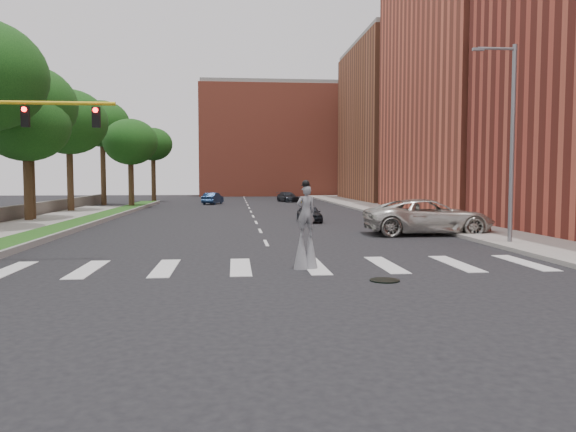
{
  "coord_description": "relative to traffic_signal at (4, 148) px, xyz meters",
  "views": [
    {
      "loc": [
        -1.49,
        -18.3,
        3.12
      ],
      "look_at": [
        0.46,
        1.96,
        1.7
      ],
      "focal_mm": 35.0,
      "sensor_mm": 36.0,
      "label": 1
    }
  ],
  "objects": [
    {
      "name": "tree_4",
      "position": [
        -5.94,
        29.29,
        3.69
      ],
      "size": [
        6.62,
        6.62,
        10.69
      ],
      "color": "#372616",
      "rests_on": "ground"
    },
    {
      "name": "manhole",
      "position": [
        12.78,
        -5.0,
        -4.13
      ],
      "size": [
        0.9,
        0.9,
        0.04
      ],
      "primitive_type": "cylinder",
      "color": "black",
      "rests_on": "ground"
    },
    {
      "name": "tree_3",
      "position": [
        -5.89,
        19.59,
        3.88
      ],
      "size": [
        6.57,
        6.57,
        10.86
      ],
      "color": "#372616",
      "rests_on": "ground"
    },
    {
      "name": "tree_8",
      "position": [
        -5.75,
        18.57,
        2.48
      ],
      "size": [
        5.87,
        5.87,
        9.16
      ],
      "color": "#372616",
      "rests_on": "ground"
    },
    {
      "name": "stilt_performer",
      "position": [
        10.7,
        -2.54,
        -2.95
      ],
      "size": [
        0.83,
        0.58,
        3.02
      ],
      "rotation": [
        0.0,
        0.0,
        3.34
      ],
      "color": "#372616",
      "rests_on": "ground"
    },
    {
      "name": "median_curb",
      "position": [
        -0.67,
        17.0,
        -4.01
      ],
      "size": [
        0.2,
        60.0,
        0.28
      ],
      "primitive_type": "cube",
      "color": "gray",
      "rests_on": "ground"
    },
    {
      "name": "car_far",
      "position": [
        14.96,
        48.44,
        -3.53
      ],
      "size": [
        2.85,
        4.59,
        1.24
      ],
      "primitive_type": "imported",
      "rotation": [
        0.0,
        0.0,
        0.28
      ],
      "color": "black",
      "rests_on": "ground"
    },
    {
      "name": "tree_5",
      "position": [
        -6.02,
        42.14,
        4.69
      ],
      "size": [
        5.94,
        5.94,
        11.43
      ],
      "color": "#372616",
      "rests_on": "ground"
    },
    {
      "name": "building_backdrop",
      "position": [
        15.78,
        75.0,
        4.85
      ],
      "size": [
        26.0,
        14.0,
        18.0
      ],
      "primitive_type": "cube",
      "color": "#C6563E",
      "rests_on": "ground"
    },
    {
      "name": "grass_median",
      "position": [
        -1.72,
        17.0,
        -4.03
      ],
      "size": [
        2.0,
        60.0,
        0.25
      ],
      "primitive_type": "cube",
      "color": "#1D4C15",
      "rests_on": "ground"
    },
    {
      "name": "building_far",
      "position": [
        31.78,
        51.0,
        5.85
      ],
      "size": [
        16.0,
        22.0,
        20.0
      ],
      "primitive_type": "cube",
      "color": "#955337",
      "rests_on": "ground"
    },
    {
      "name": "tree_7",
      "position": [
        -1.76,
        50.43,
        2.96
      ],
      "size": [
        4.82,
        4.82,
        9.24
      ],
      "color": "#372616",
      "rests_on": "ground"
    },
    {
      "name": "car_near",
      "position": [
        13.47,
        17.1,
        -3.56
      ],
      "size": [
        1.59,
        3.53,
        1.18
      ],
      "primitive_type": "imported",
      "rotation": [
        0.0,
        0.0,
        0.06
      ],
      "color": "black",
      "rests_on": "ground"
    },
    {
      "name": "streetlight",
      "position": [
        20.68,
        3.0,
        0.75
      ],
      "size": [
        2.05,
        0.2,
        9.0
      ],
      "color": "slate",
      "rests_on": "ground"
    },
    {
      "name": "suv_crossing",
      "position": [
        18.78,
        8.15,
        -3.19
      ],
      "size": [
        6.98,
        3.36,
        1.92
      ],
      "primitive_type": "imported",
      "rotation": [
        0.0,
        0.0,
        1.54
      ],
      "color": "beige",
      "rests_on": "ground"
    },
    {
      "name": "ground_plane",
      "position": [
        9.78,
        -3.0,
        -4.15
      ],
      "size": [
        160.0,
        160.0,
        0.0
      ],
      "primitive_type": "plane",
      "color": "black",
      "rests_on": "ground"
    },
    {
      "name": "stone_wall",
      "position": [
        -7.22,
        19.0,
        -3.6
      ],
      "size": [
        0.5,
        56.0,
        1.1
      ],
      "primitive_type": "cube",
      "color": "#555049",
      "rests_on": "ground"
    },
    {
      "name": "car_mid",
      "position": [
        5.86,
        43.28,
        -3.49
      ],
      "size": [
        2.45,
        4.23,
        1.32
      ],
      "primitive_type": "imported",
      "rotation": [
        0.0,
        0.0,
        2.86
      ],
      "color": "#142849",
      "rests_on": "ground"
    },
    {
      "name": "tree_6",
      "position": [
        -2.03,
        36.45,
        2.42
      ],
      "size": [
        5.41,
        5.41,
        8.92
      ],
      "color": "#372616",
      "rests_on": "ground"
    },
    {
      "name": "building_mid",
      "position": [
        31.78,
        27.0,
        7.85
      ],
      "size": [
        16.0,
        22.0,
        24.0
      ],
      "primitive_type": "cube",
      "color": "#C6563E",
      "rests_on": "ground"
    },
    {
      "name": "sidewalk_right",
      "position": [
        22.28,
        22.0,
        -4.06
      ],
      "size": [
        5.0,
        90.0,
        0.18
      ],
      "primitive_type": "cube",
      "color": "gray",
      "rests_on": "ground"
    },
    {
      "name": "traffic_signal",
      "position": [
        0.0,
        0.0,
        0.0
      ],
      "size": [
        5.3,
        0.23,
        6.2
      ],
      "color": "black",
      "rests_on": "ground"
    }
  ]
}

